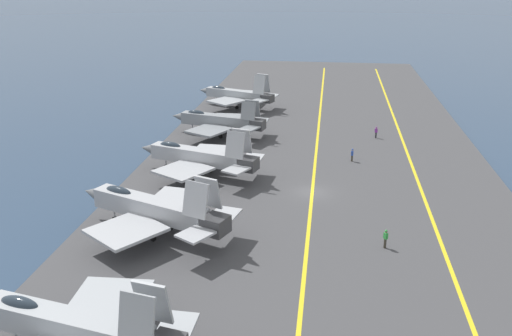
# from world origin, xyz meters

# --- Properties ---
(ground_plane) EXTENTS (2000.00, 2000.00, 0.00)m
(ground_plane) POSITION_xyz_m (0.00, 0.00, 0.00)
(ground_plane) COLOR navy
(carrier_deck) EXTENTS (182.83, 44.66, 0.40)m
(carrier_deck) POSITION_xyz_m (0.00, 0.00, 0.20)
(carrier_deck) COLOR #424244
(carrier_deck) RESTS_ON ground
(deck_stripe_foul_line) EXTENTS (164.55, 1.50, 0.01)m
(deck_stripe_foul_line) POSITION_xyz_m (0.00, -12.28, 0.40)
(deck_stripe_foul_line) COLOR yellow
(deck_stripe_foul_line) RESTS_ON carrier_deck
(deck_stripe_centerline) EXTENTS (164.55, 0.36, 0.01)m
(deck_stripe_centerline) POSITION_xyz_m (0.00, 0.00, 0.40)
(deck_stripe_centerline) COLOR yellow
(deck_stripe_centerline) RESTS_ON carrier_deck
(parked_jet_nearest) EXTENTS (14.09, 15.98, 6.54)m
(parked_jet_nearest) POSITION_xyz_m (-30.14, 14.00, 2.96)
(parked_jet_nearest) COLOR #9EA3A8
(parked_jet_nearest) RESTS_ON carrier_deck
(parked_jet_second) EXTENTS (14.05, 16.88, 6.62)m
(parked_jet_second) POSITION_xyz_m (-12.21, 14.55, 3.00)
(parked_jet_second) COLOR #A8AAAF
(parked_jet_second) RESTS_ON carrier_deck
(parked_jet_third) EXTENTS (13.45, 16.19, 6.33)m
(parked_jet_third) POSITION_xyz_m (3.71, 13.94, 2.76)
(parked_jet_third) COLOR #A8AAAF
(parked_jet_third) RESTS_ON carrier_deck
(parked_jet_fourth) EXTENTS (13.06, 15.26, 5.76)m
(parked_jet_fourth) POSITION_xyz_m (20.37, 14.81, 2.68)
(parked_jet_fourth) COLOR gray
(parked_jet_fourth) RESTS_ON carrier_deck
(parked_jet_fifth) EXTENTS (12.73, 15.43, 6.48)m
(parked_jet_fifth) POSITION_xyz_m (38.13, 15.08, 2.78)
(parked_jet_fifth) COLOR #9EA3A8
(parked_jet_fifth) RESTS_ON carrier_deck
(crew_green_vest) EXTENTS (0.46, 0.42, 1.81)m
(crew_green_vest) POSITION_xyz_m (-12.17, -6.98, 1.40)
(crew_green_vest) COLOR #383328
(crew_green_vest) RESTS_ON carrier_deck
(crew_blue_vest) EXTENTS (0.42, 0.32, 1.74)m
(crew_blue_vest) POSITION_xyz_m (11.19, -4.74, 1.35)
(crew_blue_vest) COLOR #383328
(crew_blue_vest) RESTS_ON carrier_deck
(crew_purple_vest) EXTENTS (0.40, 0.45, 1.75)m
(crew_purple_vest) POSITION_xyz_m (22.20, -8.60, 1.36)
(crew_purple_vest) COLOR #232328
(crew_purple_vest) RESTS_ON carrier_deck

